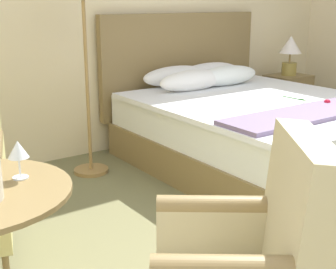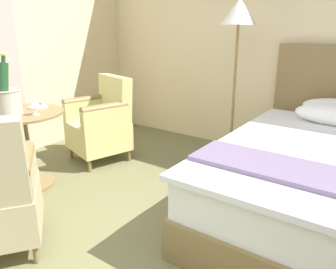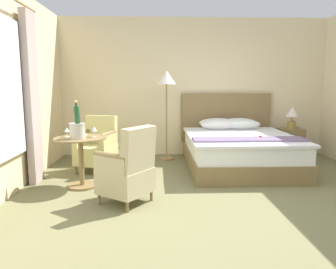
# 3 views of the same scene
# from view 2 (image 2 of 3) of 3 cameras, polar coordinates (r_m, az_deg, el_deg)

# --- Properties ---
(wall_headboard_side) EXTENTS (5.40, 0.12, 2.72)m
(wall_headboard_side) POSITION_cam_2_polar(r_m,az_deg,el_deg) (3.77, 23.62, 16.09)
(wall_headboard_side) COLOR beige
(wall_headboard_side) RESTS_ON ground
(floor_lamp_brass) EXTENTS (0.36, 0.36, 1.68)m
(floor_lamp_brass) POSITION_cam_2_polar(r_m,az_deg,el_deg) (3.45, 12.12, 18.10)
(floor_lamp_brass) COLOR olive
(floor_lamp_brass) RESTS_ON ground
(side_table_round) EXTENTS (0.71, 0.71, 0.70)m
(side_table_round) POSITION_cam_2_polar(r_m,az_deg,el_deg) (3.19, -23.61, -1.00)
(side_table_round) COLOR olive
(side_table_round) RESTS_ON ground
(champagne_bucket) EXTENTS (0.22, 0.22, 0.51)m
(champagne_bucket) POSITION_cam_2_polar(r_m,az_deg,el_deg) (3.06, -26.15, 5.80)
(champagne_bucket) COLOR #B9B6A6
(champagne_bucket) RESTS_ON side_table_round
(wine_glass_near_bucket) EXTENTS (0.08, 0.08, 0.15)m
(wine_glass_near_bucket) POSITION_cam_2_polar(r_m,az_deg,el_deg) (2.95, -22.21, 5.26)
(wine_glass_near_bucket) COLOR white
(wine_glass_near_bucket) RESTS_ON side_table_round
(wine_glass_near_edge) EXTENTS (0.07, 0.07, 0.13)m
(wine_glass_near_edge) POSITION_cam_2_polar(r_m,az_deg,el_deg) (3.30, -25.32, 5.81)
(wine_glass_near_edge) COLOR white
(wine_glass_near_edge) RESTS_ON side_table_round
(snack_plate) EXTENTS (0.17, 0.17, 0.04)m
(snack_plate) POSITION_cam_2_polar(r_m,az_deg,el_deg) (3.25, -21.68, 4.57)
(snack_plate) COLOR white
(snack_plate) RESTS_ON side_table_round
(armchair_by_window) EXTENTS (0.70, 0.71, 0.91)m
(armchair_by_window) POSITION_cam_2_polar(r_m,az_deg,el_deg) (3.64, -11.56, 1.92)
(armchair_by_window) COLOR olive
(armchair_by_window) RESTS_ON ground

